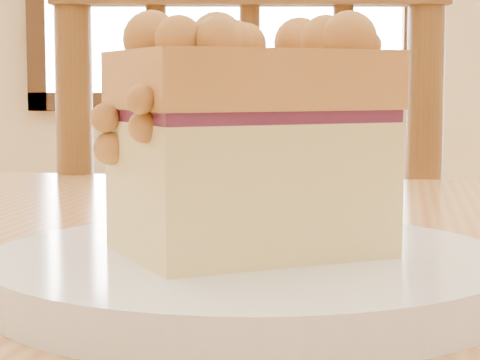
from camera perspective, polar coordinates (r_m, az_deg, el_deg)
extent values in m
cube|color=#33200E|center=(4.21, -0.70, 4.84)|extent=(1.76, 0.06, 0.08)
cube|color=#AC7E43|center=(0.58, 12.86, -5.62)|extent=(1.25, 1.02, 0.04)
cylinder|color=brown|center=(1.00, 11.10, -0.72)|extent=(0.04, 0.04, 0.49)
cylinder|color=brown|center=(1.00, -9.98, -0.72)|extent=(0.04, 0.04, 0.49)
cylinder|color=brown|center=(0.99, 6.19, -1.35)|extent=(0.02, 0.02, 0.43)
cylinder|color=brown|center=(0.98, 0.58, -1.36)|extent=(0.02, 0.02, 0.43)
cylinder|color=brown|center=(0.99, -5.04, -1.35)|extent=(0.02, 0.02, 0.43)
cylinder|color=white|center=(0.42, 0.57, -5.68)|extent=(0.23, 0.23, 0.02)
cylinder|color=white|center=(0.43, 0.57, -6.42)|extent=(0.16, 0.16, 0.01)
cube|color=#FBD68D|center=(0.42, 0.57, -0.43)|extent=(0.13, 0.11, 0.06)
cube|color=#4E162E|center=(0.42, 0.58, 3.99)|extent=(0.13, 0.11, 0.01)
cube|color=#AA6D35|center=(0.42, 0.58, 6.12)|extent=(0.13, 0.11, 0.03)
sphere|color=#AA6D35|center=(0.43, 5.09, 8.22)|extent=(0.02, 0.02, 0.02)
sphere|color=#AA6D35|center=(0.44, 3.84, 8.33)|extent=(0.02, 0.02, 0.02)
sphere|color=#AA6D35|center=(0.44, 3.07, 8.36)|extent=(0.02, 0.02, 0.02)
sphere|color=#AA6D35|center=(0.41, -2.00, 8.32)|extent=(0.02, 0.02, 0.02)
sphere|color=#AA6D35|center=(0.39, -3.05, 8.65)|extent=(0.02, 0.02, 0.02)
sphere|color=#AA6D35|center=(0.46, 3.50, 8.06)|extent=(0.01, 0.01, 0.01)
sphere|color=#AA6D35|center=(0.44, 5.23, 8.40)|extent=(0.03, 0.03, 0.03)
sphere|color=#AA6D35|center=(0.40, 4.42, 8.58)|extent=(0.02, 0.02, 0.02)
sphere|color=#AA6D35|center=(0.40, 0.41, 8.49)|extent=(0.02, 0.02, 0.02)
sphere|color=#AA6D35|center=(0.43, 2.21, 8.19)|extent=(0.01, 0.01, 0.01)
sphere|color=#AA6D35|center=(0.43, 3.90, 8.18)|extent=(0.02, 0.02, 0.02)
sphere|color=#AA6D35|center=(0.41, 2.25, 8.31)|extent=(0.02, 0.02, 0.02)
sphere|color=#AA6D35|center=(0.42, -4.05, 8.31)|extent=(0.02, 0.02, 0.02)
sphere|color=#AA6D35|center=(0.42, 3.30, 8.53)|extent=(0.03, 0.03, 0.03)
sphere|color=#AA6D35|center=(0.42, -7.88, 4.40)|extent=(0.01, 0.01, 0.01)
sphere|color=#AA6D35|center=(0.37, -5.68, 1.87)|extent=(0.01, 0.01, 0.01)
sphere|color=#AA6D35|center=(0.38, -6.70, 4.31)|extent=(0.02, 0.02, 0.02)
sphere|color=#AA6D35|center=(0.39, -6.28, 0.86)|extent=(0.01, 0.01, 0.01)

